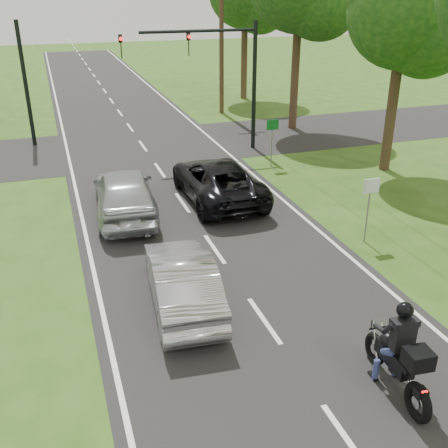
{
  "coord_description": "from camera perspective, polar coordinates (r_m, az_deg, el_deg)",
  "views": [
    {
      "loc": [
        -4.32,
        -9.77,
        7.47
      ],
      "look_at": [
        -0.03,
        3.0,
        1.3
      ],
      "focal_mm": 42.0,
      "sensor_mm": 36.0,
      "label": 1
    }
  ],
  "objects": [
    {
      "name": "ground",
      "position": [
        13.04,
        4.39,
        -10.44
      ],
      "size": [
        140.0,
        140.0,
        0.0
      ],
      "primitive_type": "plane",
      "color": "#2A4D15",
      "rests_on": "ground"
    },
    {
      "name": "sign_green",
      "position": [
        23.45,
        5.28,
        10.0
      ],
      "size": [
        0.55,
        0.07,
        2.12
      ],
      "color": "slate",
      "rests_on": "ground"
    },
    {
      "name": "cross_road",
      "position": [
        27.18,
        -8.81,
        8.37
      ],
      "size": [
        60.0,
        7.0,
        0.01
      ],
      "primitive_type": "cube",
      "color": "black",
      "rests_on": "ground"
    },
    {
      "name": "dark_suv",
      "position": [
        19.78,
        -0.71,
        4.82
      ],
      "size": [
        2.54,
        5.49,
        1.52
      ],
      "primitive_type": "imported",
      "rotation": [
        0.0,
        0.0,
        3.14
      ],
      "color": "black",
      "rests_on": "road"
    },
    {
      "name": "silver_suv",
      "position": [
        18.61,
        -10.78,
        3.39
      ],
      "size": [
        2.43,
        5.2,
        1.72
      ],
      "primitive_type": "imported",
      "rotation": [
        0.0,
        0.0,
        3.06
      ],
      "color": "#A9ADB1",
      "rests_on": "road"
    },
    {
      "name": "sign_white",
      "position": [
        16.69,
        15.62,
        3.06
      ],
      "size": [
        0.55,
        0.07,
        2.12
      ],
      "color": "slate",
      "rests_on": "ground"
    },
    {
      "name": "road",
      "position": [
        21.57,
        -5.89,
        4.23
      ],
      "size": [
        8.0,
        100.0,
        0.01
      ],
      "primitive_type": "cube",
      "color": "black",
      "rests_on": "ground"
    },
    {
      "name": "utility_pole_far",
      "position": [
        33.55,
        -0.28,
        20.53
      ],
      "size": [
        1.6,
        0.28,
        10.0
      ],
      "color": "#4C3622",
      "rests_on": "ground"
    },
    {
      "name": "signal_pole_far",
      "position": [
        28.14,
        -20.76,
        13.94
      ],
      "size": [
        0.2,
        0.2,
        6.0
      ],
      "primitive_type": "cylinder",
      "color": "black",
      "rests_on": "ground"
    },
    {
      "name": "tree_row_c",
      "position": [
        23.33,
        19.81,
        20.24
      ],
      "size": [
        4.8,
        4.65,
        8.76
      ],
      "color": "#332316",
      "rests_on": "ground"
    },
    {
      "name": "traffic_signal",
      "position": [
        25.19,
        -0.75,
        17.0
      ],
      "size": [
        6.38,
        0.44,
        6.0
      ],
      "color": "black",
      "rests_on": "ground"
    },
    {
      "name": "motorcycle_rider",
      "position": [
        11.13,
        18.63,
        -13.68
      ],
      "size": [
        0.7,
        2.39,
        2.06
      ],
      "rotation": [
        0.0,
        0.0,
        -0.09
      ],
      "color": "black",
      "rests_on": "ground"
    },
    {
      "name": "silver_sedan",
      "position": [
        13.23,
        -4.59,
        -6.12
      ],
      "size": [
        1.91,
        4.48,
        1.44
      ],
      "primitive_type": "imported",
      "rotation": [
        0.0,
        0.0,
        3.05
      ],
      "color": "#9E9FA3",
      "rests_on": "road"
    }
  ]
}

